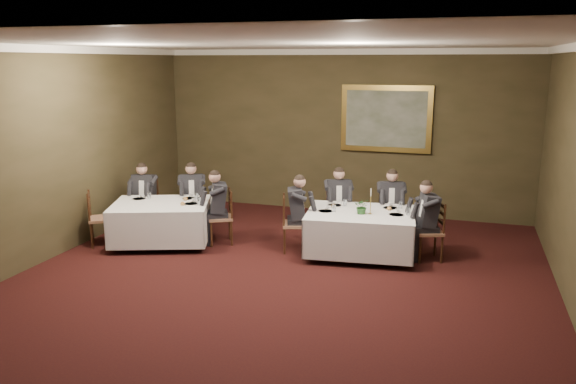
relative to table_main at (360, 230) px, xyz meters
The scene contains 27 objects.
ground 2.47m from the table_main, 112.86° to the right, with size 10.00×10.00×0.00m, color black.
ceiling 3.90m from the table_main, 112.86° to the right, with size 8.00×10.00×0.10m, color silver.
back_wall 3.20m from the table_main, 108.85° to the left, with size 8.00×0.10×3.50m, color #332E19.
left_wall 5.58m from the table_main, 155.65° to the right, with size 0.10×10.00×3.50m, color #332E19.
crown_molding 3.85m from the table_main, 112.86° to the right, with size 8.00×10.00×0.12m.
table_main is the anchor object (origin of this frame).
table_second 3.58m from the table_main, behind, with size 2.05×1.80×0.67m.
chair_main_backleft 1.06m from the table_main, 124.05° to the left, with size 0.56×0.54×1.00m.
diner_main_backleft 1.04m from the table_main, 124.21° to the left, with size 0.54×0.59×1.35m.
chair_main_backright 1.06m from the table_main, 68.76° to the left, with size 0.51×0.50×1.00m.
diner_main_backright 1.04m from the table_main, 68.42° to the left, with size 0.49×0.55×1.35m.
chair_main_endleft 1.16m from the table_main, behind, with size 0.54×0.55×1.00m.
diner_main_endleft 1.13m from the table_main, behind, with size 0.58×0.53×1.35m.
chair_main_endright 1.16m from the table_main, ahead, with size 0.54×0.56×1.00m.
diner_main_endright 1.13m from the table_main, ahead, with size 0.59×0.54×1.35m.
chair_sec_backleft 4.28m from the table_main, behind, with size 0.50×0.49×1.00m.
diner_sec_backleft 4.27m from the table_main, behind, with size 0.47×0.54×1.35m.
chair_sec_backright 3.45m from the table_main, behind, with size 0.57×0.56×1.00m.
diner_sec_backright 3.44m from the table_main, behind, with size 0.56×0.60×1.35m.
chair_sec_endright 2.54m from the table_main, behind, with size 0.58×0.59×1.00m.
diner_sec_endright 2.54m from the table_main, behind, with size 0.61×0.58×1.35m.
chair_sec_endleft 4.64m from the table_main, 169.36° to the right, with size 0.59×0.60×1.00m.
centerpiece 0.47m from the table_main, 69.71° to the right, with size 0.26×0.22×0.28m, color #2D5926.
candlestick 0.51m from the table_main, 21.23° to the right, with size 0.07×0.07×0.45m.
place_setting_table_main 0.68m from the table_main, 143.41° to the left, with size 0.33×0.31×0.14m.
place_setting_table_second 4.07m from the table_main, behind, with size 0.33×0.31×0.14m.
painting 3.15m from the table_main, 90.00° to the left, with size 1.88×0.09×1.38m.
Camera 1 is at (2.54, -6.86, 3.25)m, focal length 35.00 mm.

